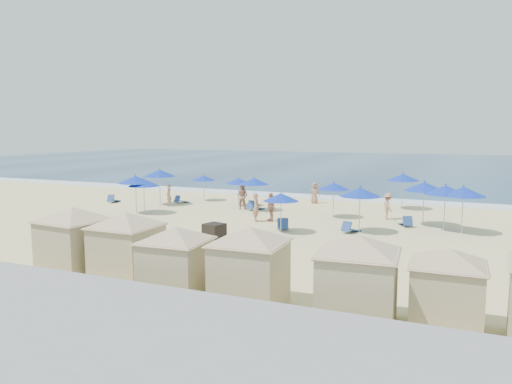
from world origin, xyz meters
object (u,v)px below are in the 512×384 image
(umbrella_0, at_px, (160,173))
(umbrella_12, at_px, (446,190))
(cabana_0, at_px, (74,232))
(cabana_4, at_px, (358,269))
(umbrella_1, at_px, (135,180))
(umbrella_9, at_px, (403,177))
(cabana_5, at_px, (448,279))
(umbrella_4, at_px, (238,181))
(beachgoer_2, at_px, (271,207))
(umbrella_8, at_px, (360,192))
(cabana_2, at_px, (176,253))
(umbrella_6, at_px, (281,197))
(cabana_1, at_px, (127,238))
(umbrella_11, at_px, (464,191))
(beachgoer_1, at_px, (242,196))
(umbrella_5, at_px, (254,181))
(trash_bin, at_px, (214,232))
(umbrella_3, at_px, (144,183))
(beachgoer_5, at_px, (256,207))
(umbrella_7, at_px, (334,186))
(cabana_3, at_px, (250,257))
(beachgoer_3, at_px, (388,206))
(beachgoer_0, at_px, (169,195))
(umbrella_2, at_px, (204,178))
(umbrella_10, at_px, (424,186))
(beachgoer_4, at_px, (315,193))

(umbrella_0, bearing_deg, umbrella_12, -5.13)
(cabana_0, bearing_deg, cabana_4, -3.03)
(umbrella_1, distance_m, umbrella_9, 18.13)
(cabana_5, height_order, umbrella_4, cabana_5)
(cabana_0, distance_m, beachgoer_2, 13.64)
(umbrella_4, height_order, umbrella_8, umbrella_8)
(cabana_2, distance_m, umbrella_12, 16.92)
(cabana_0, bearing_deg, umbrella_12, 49.52)
(cabana_0, bearing_deg, umbrella_9, 66.55)
(umbrella_4, xyz_separation_m, umbrella_6, (6.18, -7.58, 0.10))
(cabana_1, relative_size, umbrella_1, 1.73)
(umbrella_1, relative_size, umbrella_11, 0.99)
(umbrella_12, distance_m, beachgoer_1, 13.59)
(umbrella_5, bearing_deg, trash_bin, -77.88)
(cabana_2, distance_m, umbrella_1, 17.57)
(umbrella_3, distance_m, beachgoer_5, 7.94)
(umbrella_6, bearing_deg, umbrella_7, 76.73)
(cabana_1, bearing_deg, umbrella_7, 78.11)
(umbrella_0, distance_m, beachgoer_5, 9.89)
(cabana_3, relative_size, umbrella_12, 1.71)
(umbrella_5, xyz_separation_m, umbrella_9, (9.12, 4.79, 0.20))
(beachgoer_5, bearing_deg, cabana_2, 171.65)
(umbrella_11, xyz_separation_m, beachgoer_3, (-4.28, 2.69, -1.43))
(beachgoer_0, bearing_deg, cabana_3, 4.93)
(umbrella_7, distance_m, umbrella_12, 6.82)
(cabana_3, height_order, umbrella_12, cabana_3)
(cabana_3, bearing_deg, beachgoer_0, 130.23)
(cabana_1, height_order, umbrella_2, cabana_1)
(cabana_4, distance_m, umbrella_9, 21.93)
(cabana_5, bearing_deg, umbrella_1, 147.93)
(umbrella_10, bearing_deg, umbrella_4, 169.14)
(umbrella_5, relative_size, umbrella_10, 0.89)
(umbrella_3, relative_size, umbrella_11, 0.91)
(umbrella_4, bearing_deg, umbrella_7, -14.11)
(cabana_2, distance_m, umbrella_10, 17.39)
(umbrella_6, bearing_deg, umbrella_10, 36.94)
(umbrella_2, bearing_deg, cabana_5, -46.06)
(cabana_5, bearing_deg, cabana_0, -179.86)
(cabana_5, relative_size, umbrella_1, 1.57)
(umbrella_2, height_order, beachgoer_4, umbrella_2)
(trash_bin, relative_size, cabana_1, 0.20)
(umbrella_8, distance_m, beachgoer_0, 15.11)
(cabana_4, relative_size, umbrella_4, 2.15)
(cabana_0, relative_size, umbrella_7, 1.99)
(umbrella_10, height_order, umbrella_11, umbrella_10)
(umbrella_12, relative_size, beachgoer_0, 1.66)
(umbrella_2, distance_m, umbrella_8, 15.51)
(umbrella_2, relative_size, umbrella_10, 0.78)
(umbrella_3, distance_m, beachgoer_0, 3.64)
(umbrella_1, bearing_deg, beachgoer_3, 15.67)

